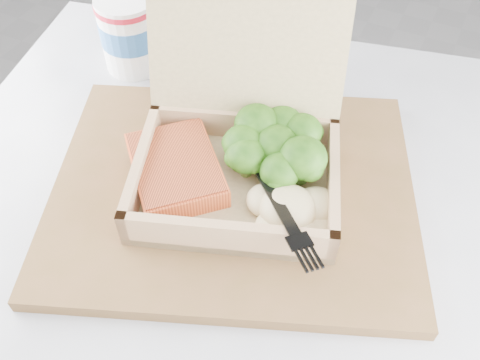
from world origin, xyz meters
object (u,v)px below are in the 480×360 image
at_px(cafe_table, 237,309).
at_px(takeout_container, 240,136).
at_px(serving_tray, 233,190).
at_px(paper_cup, 130,31).

bearing_deg(cafe_table, takeout_container, 113.04).
height_order(serving_tray, paper_cup, paper_cup).
height_order(serving_tray, takeout_container, takeout_container).
bearing_deg(paper_cup, serving_tray, -33.93).
distance_m(serving_tray, takeout_container, 0.06).
relative_size(takeout_container, paper_cup, 2.73).
distance_m(cafe_table, serving_tray, 0.19).
xyz_separation_m(cafe_table, paper_cup, (-0.25, 0.19, 0.23)).
bearing_deg(takeout_container, paper_cup, 131.52).
height_order(takeout_container, paper_cup, takeout_container).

